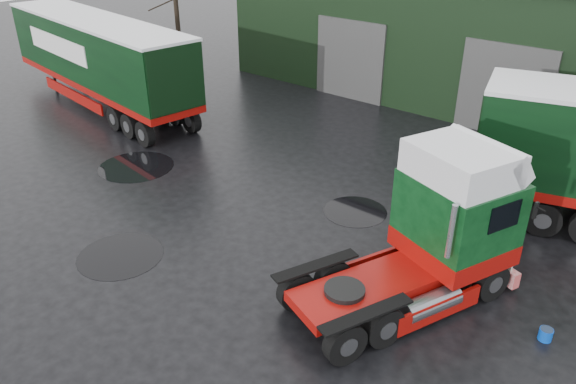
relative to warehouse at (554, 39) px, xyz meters
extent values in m
plane|color=black|center=(-2.00, -20.00, -3.16)|extent=(100.00, 100.00, 0.00)
cube|color=black|center=(0.00, 0.00, -0.16)|extent=(32.00, 12.00, 6.00)
cylinder|color=#0840BE|center=(5.99, -18.12, -3.00)|extent=(0.41, 0.41, 0.30)
cylinder|color=black|center=(-4.81, -22.53, -3.15)|extent=(2.53, 2.53, 0.01)
cylinder|color=black|center=(-0.95, -15.89, -3.15)|extent=(2.15, 2.15, 0.01)
cylinder|color=black|center=(-9.54, -18.45, -3.15)|extent=(2.93, 2.93, 0.01)
camera|label=1|loc=(7.83, -29.93, 6.27)|focal=35.00mm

